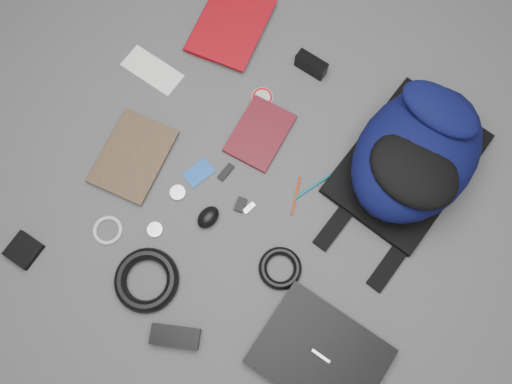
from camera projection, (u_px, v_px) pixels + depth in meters
The scene contains 23 objects.
ground at pixel (256, 194), 1.52m from camera, with size 4.00×4.00×0.00m, color #4F4F51.
backpack at pixel (417, 153), 1.44m from camera, with size 0.35×0.52×0.21m, color black, non-canonical shape.
laptop at pixel (320, 356), 1.38m from camera, with size 0.34×0.26×0.03m, color black.
textbook_red at pixel (201, 15), 1.66m from camera, with size 0.22×0.29×0.03m, color maroon.
comic_book at pixel (106, 145), 1.55m from camera, with size 0.19×0.26×0.02m, color #9F710B.
envelope at pixel (152, 70), 1.63m from camera, with size 0.20×0.09×0.00m, color white.
dvd_case at pixel (260, 133), 1.56m from camera, with size 0.15×0.21×0.02m, color #490E15.
compact_camera at pixel (311, 65), 1.60m from camera, with size 0.10×0.04×0.06m, color black.
sticker_disc at pixel (262, 97), 1.60m from camera, with size 0.07×0.07×0.00m, color silver.
pen_teal at pixel (315, 185), 1.52m from camera, with size 0.01×0.01×0.14m, color #0C6474.
pen_red at pixel (296, 196), 1.51m from camera, with size 0.01×0.01×0.12m, color #B3340D.
id_badge at pixel (199, 173), 1.53m from camera, with size 0.06×0.09×0.00m, color blue.
usb_black at pixel (226, 172), 1.53m from camera, with size 0.02×0.06×0.01m, color black.
usb_silver at pixel (249, 208), 1.50m from camera, with size 0.02×0.04×0.01m, color #A4A4A6.
key_fob at pixel (240, 205), 1.50m from camera, with size 0.03×0.04×0.01m, color black.
mouse at pixel (208, 217), 1.48m from camera, with size 0.05×0.08×0.04m, color black.
headphone_left at pixel (178, 193), 1.51m from camera, with size 0.05×0.05×0.01m, color silver.
headphone_right at pixel (155, 230), 1.48m from camera, with size 0.05×0.05×0.01m, color silver.
cable_coil at pixel (280, 268), 1.45m from camera, with size 0.13×0.13×0.02m, color black.
power_brick at pixel (175, 336), 1.39m from camera, with size 0.14×0.06×0.03m, color black.
power_cord_coil at pixel (147, 280), 1.43m from camera, with size 0.19×0.19×0.04m, color black.
pouch at pixel (24, 250), 1.46m from camera, with size 0.09×0.09×0.02m, color black.
white_cable_coil at pixel (108, 230), 1.48m from camera, with size 0.09×0.09×0.01m, color silver.
Camera 1 is at (0.21, -0.34, 1.46)m, focal length 35.00 mm.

